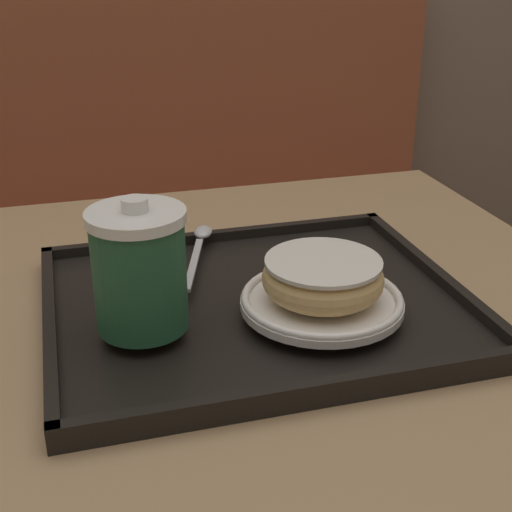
# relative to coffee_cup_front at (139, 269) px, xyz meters

# --- Properties ---
(booth_bench) EXTENTS (1.75, 0.44, 1.00)m
(booth_bench) POSITION_rel_coffee_cup_front_xyz_m (-0.06, 0.91, -0.49)
(booth_bench) COLOR brown
(booth_bench) RESTS_ON ground_plane
(cafe_table) EXTENTS (0.84, 0.80, 0.72)m
(cafe_table) POSITION_rel_coffee_cup_front_xyz_m (0.10, 0.04, -0.26)
(cafe_table) COLOR tan
(cafe_table) RESTS_ON ground_plane
(serving_tray) EXTENTS (0.43, 0.35, 0.02)m
(serving_tray) POSITION_rel_coffee_cup_front_xyz_m (0.12, 0.04, -0.08)
(serving_tray) COLOR black
(serving_tray) RESTS_ON cafe_table
(coffee_cup_front) EXTENTS (0.09, 0.09, 0.13)m
(coffee_cup_front) POSITION_rel_coffee_cup_front_xyz_m (0.00, 0.00, 0.00)
(coffee_cup_front) COLOR #235638
(coffee_cup_front) RESTS_ON serving_tray
(plate_with_chocolate_donut) EXTENTS (0.16, 0.16, 0.01)m
(plate_with_chocolate_donut) POSITION_rel_coffee_cup_front_xyz_m (0.17, -0.01, -0.05)
(plate_with_chocolate_donut) COLOR white
(plate_with_chocolate_donut) RESTS_ON serving_tray
(donut_chocolate_glazed) EXTENTS (0.12, 0.12, 0.04)m
(donut_chocolate_glazed) POSITION_rel_coffee_cup_front_xyz_m (0.17, -0.01, -0.03)
(donut_chocolate_glazed) COLOR #DBB270
(donut_chocolate_glazed) RESTS_ON plate_with_chocolate_donut
(spoon) EXTENTS (0.06, 0.16, 0.01)m
(spoon) POSITION_rel_coffee_cup_front_xyz_m (0.09, 0.17, -0.05)
(spoon) COLOR silver
(spoon) RESTS_ON serving_tray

